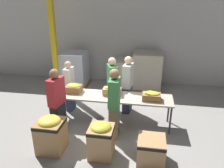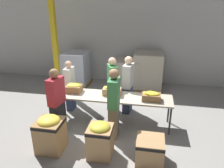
{
  "view_description": "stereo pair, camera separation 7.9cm",
  "coord_description": "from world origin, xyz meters",
  "px_view_note": "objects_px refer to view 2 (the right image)",
  "views": [
    {
      "loc": [
        0.9,
        -5.22,
        3.26
      ],
      "look_at": [
        -0.03,
        0.27,
        1.05
      ],
      "focal_mm": 35.0,
      "sensor_mm": 36.0,
      "label": 1
    },
    {
      "loc": [
        0.98,
        -5.21,
        3.26
      ],
      "look_at": [
        -0.03,
        0.27,
        1.05
      ],
      "focal_mm": 35.0,
      "sensor_mm": 36.0,
      "label": 2
    }
  ],
  "objects_px": {
    "banana_box_0": "(74,88)",
    "support_pillar": "(54,36)",
    "donation_bin_1": "(100,139)",
    "pallet_stack_0": "(75,69)",
    "volunteer_1": "(128,85)",
    "volunteer_2": "(114,104)",
    "volunteer_3": "(112,86)",
    "donation_bin_0": "(50,132)",
    "volunteer_0": "(70,86)",
    "donation_bin_2": "(150,149)",
    "banana_box_1": "(112,90)",
    "pallet_stack_1": "(148,71)",
    "banana_box_2": "(151,96)",
    "volunteer_4": "(57,102)",
    "sorting_table": "(111,98)",
    "pallet_stack_2": "(126,74)"
  },
  "relations": [
    {
      "from": "volunteer_3",
      "to": "pallet_stack_2",
      "type": "height_order",
      "value": "volunteer_3"
    },
    {
      "from": "volunteer_3",
      "to": "pallet_stack_1",
      "type": "bearing_deg",
      "value": 130.76
    },
    {
      "from": "banana_box_1",
      "to": "pallet_stack_0",
      "type": "distance_m",
      "value": 3.1
    },
    {
      "from": "volunteer_1",
      "to": "banana_box_1",
      "type": "bearing_deg",
      "value": -20.64
    },
    {
      "from": "sorting_table",
      "to": "volunteer_0",
      "type": "xyz_separation_m",
      "value": [
        -1.37,
        0.57,
        0.01
      ]
    },
    {
      "from": "banana_box_1",
      "to": "pallet_stack_0",
      "type": "height_order",
      "value": "pallet_stack_0"
    },
    {
      "from": "sorting_table",
      "to": "volunteer_4",
      "type": "bearing_deg",
      "value": -150.39
    },
    {
      "from": "volunteer_0",
      "to": "donation_bin_1",
      "type": "xyz_separation_m",
      "value": [
        1.39,
        -1.96,
        -0.34
      ]
    },
    {
      "from": "banana_box_2",
      "to": "volunteer_1",
      "type": "xyz_separation_m",
      "value": [
        -0.68,
        0.78,
        -0.06
      ]
    },
    {
      "from": "volunteer_3",
      "to": "donation_bin_0",
      "type": "height_order",
      "value": "volunteer_3"
    },
    {
      "from": "donation_bin_1",
      "to": "pallet_stack_2",
      "type": "xyz_separation_m",
      "value": [
        0.09,
        3.96,
        0.12
      ]
    },
    {
      "from": "banana_box_1",
      "to": "volunteer_4",
      "type": "bearing_deg",
      "value": -147.77
    },
    {
      "from": "pallet_stack_0",
      "to": "volunteer_2",
      "type": "bearing_deg",
      "value": -56.38
    },
    {
      "from": "volunteer_3",
      "to": "support_pillar",
      "type": "distance_m",
      "value": 2.93
    },
    {
      "from": "donation_bin_1",
      "to": "banana_box_2",
      "type": "bearing_deg",
      "value": 52.22
    },
    {
      "from": "volunteer_3",
      "to": "donation_bin_0",
      "type": "bearing_deg",
      "value": -49.47
    },
    {
      "from": "banana_box_0",
      "to": "banana_box_1",
      "type": "relative_size",
      "value": 0.85
    },
    {
      "from": "support_pillar",
      "to": "volunteer_0",
      "type": "bearing_deg",
      "value": -54.8
    },
    {
      "from": "volunteer_3",
      "to": "pallet_stack_0",
      "type": "relative_size",
      "value": 1.27
    },
    {
      "from": "pallet_stack_1",
      "to": "pallet_stack_2",
      "type": "bearing_deg",
      "value": -175.01
    },
    {
      "from": "pallet_stack_0",
      "to": "pallet_stack_1",
      "type": "height_order",
      "value": "pallet_stack_1"
    },
    {
      "from": "donation_bin_1",
      "to": "pallet_stack_1",
      "type": "distance_m",
      "value": 4.13
    },
    {
      "from": "volunteer_3",
      "to": "support_pillar",
      "type": "xyz_separation_m",
      "value": [
        -2.32,
        1.37,
        1.16
      ]
    },
    {
      "from": "donation_bin_0",
      "to": "pallet_stack_0",
      "type": "relative_size",
      "value": 0.64
    },
    {
      "from": "pallet_stack_2",
      "to": "sorting_table",
      "type": "bearing_deg",
      "value": -92.39
    },
    {
      "from": "banana_box_1",
      "to": "volunteer_0",
      "type": "relative_size",
      "value": 0.31
    },
    {
      "from": "donation_bin_1",
      "to": "pallet_stack_0",
      "type": "height_order",
      "value": "pallet_stack_0"
    },
    {
      "from": "sorting_table",
      "to": "volunteer_3",
      "type": "height_order",
      "value": "volunteer_3"
    },
    {
      "from": "volunteer_3",
      "to": "pallet_stack_1",
      "type": "distance_m",
      "value": 2.21
    },
    {
      "from": "pallet_stack_1",
      "to": "donation_bin_1",
      "type": "bearing_deg",
      "value": -102.31
    },
    {
      "from": "banana_box_0",
      "to": "pallet_stack_0",
      "type": "relative_size",
      "value": 0.31
    },
    {
      "from": "volunteer_2",
      "to": "pallet_stack_0",
      "type": "relative_size",
      "value": 1.32
    },
    {
      "from": "sorting_table",
      "to": "banana_box_1",
      "type": "bearing_deg",
      "value": 83.73
    },
    {
      "from": "volunteer_4",
      "to": "donation_bin_0",
      "type": "xyz_separation_m",
      "value": [
        0.1,
        -0.69,
        -0.4
      ]
    },
    {
      "from": "donation_bin_0",
      "to": "donation_bin_2",
      "type": "xyz_separation_m",
      "value": [
        2.22,
        0.0,
        -0.15
      ]
    },
    {
      "from": "banana_box_1",
      "to": "support_pillar",
      "type": "height_order",
      "value": "support_pillar"
    },
    {
      "from": "sorting_table",
      "to": "support_pillar",
      "type": "relative_size",
      "value": 0.81
    },
    {
      "from": "volunteer_0",
      "to": "support_pillar",
      "type": "relative_size",
      "value": 0.39
    },
    {
      "from": "banana_box_0",
      "to": "support_pillar",
      "type": "distance_m",
      "value": 2.59
    },
    {
      "from": "sorting_table",
      "to": "volunteer_1",
      "type": "distance_m",
      "value": 0.81
    },
    {
      "from": "pallet_stack_0",
      "to": "pallet_stack_1",
      "type": "distance_m",
      "value": 2.8
    },
    {
      "from": "volunteer_1",
      "to": "donation_bin_2",
      "type": "distance_m",
      "value": 2.3
    },
    {
      "from": "banana_box_0",
      "to": "pallet_stack_2",
      "type": "xyz_separation_m",
      "value": [
        1.17,
        2.48,
        -0.38
      ]
    },
    {
      "from": "volunteer_3",
      "to": "support_pillar",
      "type": "bearing_deg",
      "value": -143.21
    },
    {
      "from": "volunteer_1",
      "to": "volunteer_2",
      "type": "distance_m",
      "value": 1.34
    },
    {
      "from": "sorting_table",
      "to": "donation_bin_2",
      "type": "height_order",
      "value": "sorting_table"
    },
    {
      "from": "banana_box_0",
      "to": "volunteer_4",
      "type": "distance_m",
      "value": 0.81
    },
    {
      "from": "banana_box_2",
      "to": "pallet_stack_0",
      "type": "xyz_separation_m",
      "value": [
        -2.95,
        2.57,
        -0.27
      ]
    },
    {
      "from": "volunteer_3",
      "to": "donation_bin_1",
      "type": "bearing_deg",
      "value": -19.52
    },
    {
      "from": "volunteer_0",
      "to": "donation_bin_2",
      "type": "distance_m",
      "value": 3.18
    }
  ]
}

